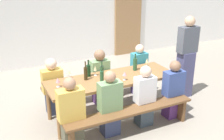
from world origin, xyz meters
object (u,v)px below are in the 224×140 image
Objects in this scene: seated_guest_near_2 at (145,97)px; seated_guest_far_1 at (100,78)px; seated_guest_near_0 at (71,114)px; seated_guest_far_2 at (139,71)px; tasting_table at (112,81)px; wine_bottle_2 at (102,71)px; standing_host at (186,59)px; wooden_door at (128,21)px; seated_guest_near_1 at (110,105)px; wine_glass_1 at (95,69)px; wine_bottle_4 at (89,70)px; wine_bottle_3 at (102,77)px; wine_glass_4 at (125,74)px; wine_glass_2 at (68,72)px; bench_near at (131,114)px; seated_guest_near_3 at (173,91)px; bench_far at (97,83)px; wine_glass_3 at (58,80)px; wine_bottle_0 at (86,73)px; wine_glass_0 at (147,61)px; seated_guest_far_0 at (53,88)px; wine_bottle_1 at (135,64)px.

seated_guest_near_2 is 1.15m from seated_guest_far_1.
seated_guest_near_0 is 2.17m from seated_guest_far_2.
seated_guest_far_2 reaches higher than seated_guest_near_2.
wine_bottle_2 is (-0.14, 0.13, 0.18)m from tasting_table.
tasting_table is at bearing 1.45° from standing_host.
seated_guest_near_2 is 0.98× the size of seated_guest_far_2.
wooden_door reaches higher than seated_guest_near_1.
wine_glass_1 is at bearing -43.05° from seated_guest_near_0.
wine_bottle_2 is 1.00× the size of wine_bottle_4.
wine_bottle_3 is (-0.26, -0.13, 0.19)m from tasting_table.
seated_guest_near_0 reaches higher than wine_glass_4.
seated_guest_near_0 is (-0.73, -0.79, -0.35)m from wine_glass_1.
seated_guest_near_1 is at bearing -65.84° from wine_glass_2.
seated_guest_far_1 reaches higher than seated_guest_far_2.
seated_guest_near_0 is 0.66× the size of standing_host.
standing_host reaches higher than bench_near.
seated_guest_near_0 is at bearing -106.17° from wine_glass_2.
wine_bottle_4 reaches higher than bench_near.
seated_guest_near_3 is (1.32, -0.80, -0.35)m from wine_bottle_4.
wine_glass_2 is 1.00m from wine_glass_4.
standing_host reaches higher than wine_glass_1.
seated_guest_far_1 is at bearing 17.94° from seated_guest_near_2.
seated_guest_far_1 is (0.70, 0.21, -0.32)m from wine_glass_2.
seated_guest_near_1 is at bearing -122.95° from wooden_door.
seated_guest_near_2 is (0.50, -0.68, -0.34)m from wine_bottle_2.
seated_guest_near_0 reaches higher than wine_bottle_3.
bench_near is at bearing -90.00° from bench_far.
seated_guest_near_2 reaches higher than bench_far.
wine_bottle_3 is at bearing -12.91° from wine_glass_3.
seated_guest_far_2 is at bearing 17.29° from wine_bottle_0.
wine_glass_0 is at bearing -27.06° from bench_far.
wine_glass_3 is 1.16m from wine_glass_4.
standing_host is at bearing 4.91° from wine_bottle_3.
tasting_table is 2.17× the size of seated_guest_far_0.
wine_bottle_0 is at bearing -128.50° from wine_bottle_4.
tasting_table is 7.56× the size of wine_bottle_2.
wine_glass_4 is at bearing 73.35° from bench_near.
seated_guest_far_0 is 0.96m from seated_guest_far_1.
seated_guest_near_3 is at bearing 60.35° from seated_guest_far_0.
seated_guest_far_0 is (0.00, 1.09, -0.01)m from seated_guest_near_0.
wine_bottle_3 reaches higher than bench_near.
wine_bottle_1 reaches higher than wine_bottle_2.
seated_guest_far_2 is at bearing -114.71° from wooden_door.
wine_bottle_2 is 0.84m from wine_glass_3.
seated_guest_near_3 is (1.92, 0.00, -0.01)m from seated_guest_near_0.
wine_bottle_0 is at bearing -153.24° from wine_glass_1.
wine_glass_1 is at bearing 130.98° from wine_glass_4.
bench_far is 7.24× the size of wine_bottle_2.
seated_guest_near_0 is (0.02, -0.59, -0.34)m from wine_glass_3.
seated_guest_near_2 is (0.71, -0.80, -0.34)m from wine_bottle_4.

